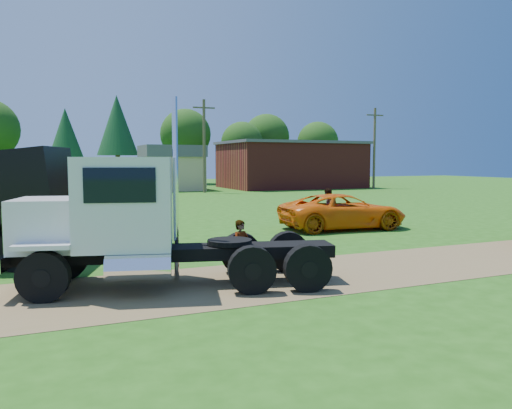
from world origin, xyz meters
name	(u,v)px	position (x,y,z in m)	size (l,w,h in m)	color
ground	(369,269)	(0.00, 0.00, 0.00)	(140.00, 140.00, 0.00)	#225512
dirt_track	(369,269)	(0.00, 0.00, 0.01)	(120.00, 4.20, 0.01)	brown
white_semi_tractor	(130,222)	(-6.61, 0.62, 1.61)	(8.00, 4.33, 4.73)	black
orange_pickup	(343,211)	(3.98, 7.49, 0.80)	(2.67, 5.78, 1.61)	orange
spectator_a	(241,248)	(-3.72, 0.60, 0.76)	(0.56, 0.37, 1.53)	#999999
spectator_b	(327,208)	(3.67, 8.36, 0.91)	(0.89, 0.69, 1.82)	#999999
brick_building	(291,165)	(18.00, 40.00, 2.66)	(15.40, 10.40, 5.30)	maroon
tan_shed	(172,167)	(4.00, 40.00, 2.42)	(6.20, 5.40, 4.70)	tan
utility_poles	(204,144)	(6.00, 35.00, 4.71)	(42.20, 0.28, 9.00)	brown
tree_row	(154,135)	(4.40, 50.78, 6.26)	(55.78, 12.14, 10.83)	#3E2B19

